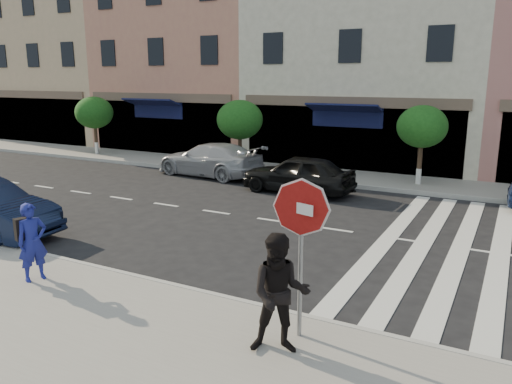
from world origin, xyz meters
name	(u,v)px	position (x,y,z in m)	size (l,w,h in m)	color
ground	(196,263)	(0.00, 0.00, 0.00)	(120.00, 120.00, 0.00)	black
sidewalk_near	(68,331)	(0.00, -3.75, 0.07)	(60.00, 4.50, 0.15)	gray
sidewalk_far	(345,178)	(0.00, 11.00, 0.07)	(60.00, 3.00, 0.15)	gray
building_west_far	(73,51)	(-22.00, 17.00, 6.00)	(12.00, 9.00, 12.00)	#D6B089
building_west_mid	(203,29)	(-11.00, 17.00, 7.00)	(10.00, 9.00, 14.00)	tan
building_centre	(377,51)	(-0.50, 17.00, 5.50)	(11.00, 9.00, 11.00)	#EEE2C4
street_tree_wa	(94,113)	(-14.00, 10.80, 2.33)	(2.00, 2.00, 3.05)	#473323
street_tree_wb	(240,120)	(-5.00, 10.80, 2.31)	(2.10, 2.10, 3.06)	#473323
street_tree_c	(422,127)	(3.00, 10.80, 2.36)	(1.90, 1.90, 3.04)	#473323
stop_sign	(301,224)	(3.51, -2.19, 2.03)	(0.89, 0.29, 2.59)	gray
photographer	(32,242)	(-2.17, -2.62, 0.96)	(0.59, 0.39, 1.61)	navy
walker	(280,294)	(3.43, -2.75, 1.08)	(0.90, 0.70, 1.86)	black
car_far_left	(210,159)	(-5.47, 8.97, 0.72)	(2.02, 4.97, 1.44)	#AAAAAF
car_far_mid	(298,174)	(-0.78, 7.74, 0.71)	(1.69, 4.19, 1.43)	black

